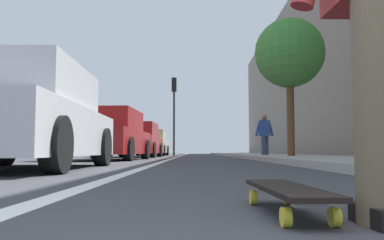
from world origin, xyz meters
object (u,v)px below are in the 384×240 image
object	(u,v)px
parked_car_near	(24,119)
street_tree_mid	(289,54)
skateboard	(287,191)
pedestrian_distant	(264,133)
parked_car_far	(136,141)
parked_car_mid	(110,136)
parked_car_end	(150,144)
traffic_light	(174,102)

from	to	relation	value
parked_car_near	street_tree_mid	world-z (taller)	street_tree_mid
skateboard	pedestrian_distant	xyz separation A→B (m)	(14.21, -2.35, 0.88)
parked_car_far	pedestrian_distant	xyz separation A→B (m)	(-1.83, -5.30, 0.26)
skateboard	parked_car_mid	world-z (taller)	parked_car_mid
skateboard	parked_car_far	xyz separation A→B (m)	(16.04, 2.95, 0.62)
parked_car_mid	parked_car_far	world-z (taller)	parked_car_mid
parked_car_mid	parked_car_end	xyz separation A→B (m)	(11.48, 0.07, -0.01)
parked_car_near	parked_car_mid	size ratio (longest dim) A/B	0.98
parked_car_far	parked_car_end	size ratio (longest dim) A/B	0.96
skateboard	street_tree_mid	size ratio (longest dim) A/B	0.19
skateboard	parked_car_near	size ratio (longest dim) A/B	0.20
parked_car_mid	pedestrian_distant	bearing A→B (deg)	-54.00
parked_car_far	street_tree_mid	world-z (taller)	street_tree_mid
parked_car_far	parked_car_end	world-z (taller)	parked_car_far
skateboard	parked_car_far	bearing A→B (deg)	10.43
parked_car_end	parked_car_far	bearing A→B (deg)	-179.68
parked_car_near	parked_car_far	distance (m)	11.87
parked_car_mid	pedestrian_distant	world-z (taller)	pedestrian_distant
parked_car_end	parked_car_near	bearing A→B (deg)	-179.64
parked_car_end	pedestrian_distant	size ratio (longest dim) A/B	2.62
skateboard	parked_car_near	distance (m)	5.10
parked_car_near	traffic_light	world-z (taller)	traffic_light
parked_car_mid	traffic_light	xyz separation A→B (m)	(11.26, -1.33, 2.39)
street_tree_mid	pedestrian_distant	xyz separation A→B (m)	(3.55, 0.20, -2.29)
parked_car_near	parked_car_mid	xyz separation A→B (m)	(6.22, 0.04, -0.01)
skateboard	pedestrian_distant	distance (m)	14.43
parked_car_far	street_tree_mid	distance (m)	8.10
parked_car_mid	parked_car_end	distance (m)	11.48
parked_car_end	skateboard	bearing A→B (deg)	-172.22
pedestrian_distant	parked_car_near	bearing A→B (deg)	152.51
pedestrian_distant	street_tree_mid	bearing A→B (deg)	-176.85
parked_car_near	pedestrian_distant	world-z (taller)	pedestrian_distant
skateboard	street_tree_mid	world-z (taller)	street_tree_mid
skateboard	street_tree_mid	bearing A→B (deg)	-13.43
skateboard	parked_car_near	xyz separation A→B (m)	(4.17, 2.88, 0.63)
parked_car_mid	parked_car_far	xyz separation A→B (m)	(5.65, 0.04, -0.00)
parked_car_end	pedestrian_distant	bearing A→B (deg)	-145.11
parked_car_mid	parked_car_end	size ratio (longest dim) A/B	0.98
pedestrian_distant	skateboard	bearing A→B (deg)	170.61
parked_car_mid	street_tree_mid	bearing A→B (deg)	-87.13
parked_car_far	traffic_light	world-z (taller)	traffic_light
parked_car_end	traffic_light	bearing A→B (deg)	-98.76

